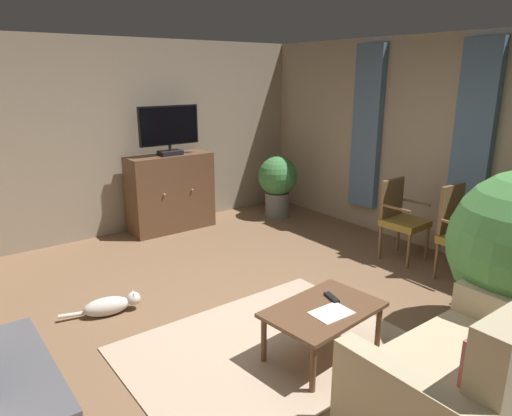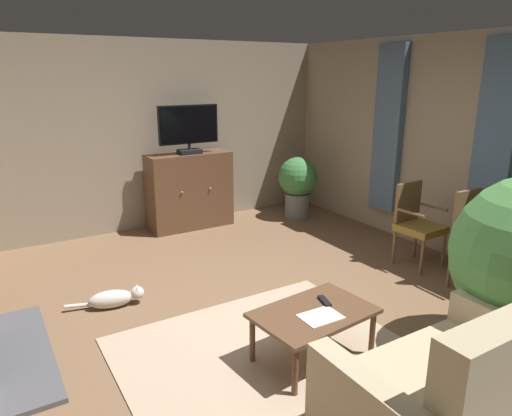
{
  "view_description": "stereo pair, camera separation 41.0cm",
  "coord_description": "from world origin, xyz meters",
  "px_view_note": "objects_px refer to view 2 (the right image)",
  "views": [
    {
      "loc": [
        -2.4,
        -2.96,
        2.14
      ],
      "look_at": [
        -0.02,
        0.18,
        0.99
      ],
      "focal_mm": 32.61,
      "sensor_mm": 36.0,
      "label": 1
    },
    {
      "loc": [
        -2.06,
        -3.19,
        2.14
      ],
      "look_at": [
        -0.02,
        0.18,
        0.99
      ],
      "focal_mm": 32.61,
      "sensor_mm": 36.0,
      "label": 2
    }
  ],
  "objects_px": {
    "coffee_table": "(314,317)",
    "potted_plant_small_fern_corner": "(298,182)",
    "television": "(189,128)",
    "side_chair_nearest_door": "(417,222)",
    "sofa_floral": "(458,396)",
    "tv_cabinet": "(190,192)",
    "side_chair_tucked_against_wall": "(477,240)",
    "cat": "(114,298)",
    "tv_remote": "(325,301)",
    "folded_newspaper": "(321,316)"
  },
  "relations": [
    {
      "from": "tv_cabinet",
      "to": "potted_plant_small_fern_corner",
      "type": "xyz_separation_m",
      "value": [
        1.58,
        -0.43,
        0.04
      ]
    },
    {
      "from": "sofa_floral",
      "to": "potted_plant_small_fern_corner",
      "type": "height_order",
      "value": "sofa_floral"
    },
    {
      "from": "coffee_table",
      "to": "folded_newspaper",
      "type": "height_order",
      "value": "folded_newspaper"
    },
    {
      "from": "side_chair_tucked_against_wall",
      "to": "side_chair_nearest_door",
      "type": "distance_m",
      "value": 0.75
    },
    {
      "from": "television",
      "to": "coffee_table",
      "type": "xyz_separation_m",
      "value": [
        -0.5,
        -3.45,
        -1.06
      ]
    },
    {
      "from": "television",
      "to": "cat",
      "type": "distance_m",
      "value": 2.76
    },
    {
      "from": "coffee_table",
      "to": "tv_remote",
      "type": "relative_size",
      "value": 5.59
    },
    {
      "from": "coffee_table",
      "to": "sofa_floral",
      "type": "xyz_separation_m",
      "value": [
        0.2,
        -1.11,
        -0.04
      ]
    },
    {
      "from": "coffee_table",
      "to": "sofa_floral",
      "type": "relative_size",
      "value": 0.66
    },
    {
      "from": "coffee_table",
      "to": "television",
      "type": "bearing_deg",
      "value": 81.76
    },
    {
      "from": "cat",
      "to": "side_chair_tucked_against_wall",
      "type": "bearing_deg",
      "value": -24.66
    },
    {
      "from": "sofa_floral",
      "to": "tv_cabinet",
      "type": "bearing_deg",
      "value": 86.26
    },
    {
      "from": "side_chair_nearest_door",
      "to": "potted_plant_small_fern_corner",
      "type": "relative_size",
      "value": 1.02
    },
    {
      "from": "coffee_table",
      "to": "potted_plant_small_fern_corner",
      "type": "xyz_separation_m",
      "value": [
        2.08,
        3.07,
        0.18
      ]
    },
    {
      "from": "tv_cabinet",
      "to": "potted_plant_small_fern_corner",
      "type": "distance_m",
      "value": 1.64
    },
    {
      "from": "television",
      "to": "side_chair_nearest_door",
      "type": "xyz_separation_m",
      "value": [
        1.66,
        -2.56,
        -0.91
      ]
    },
    {
      "from": "potted_plant_small_fern_corner",
      "to": "coffee_table",
      "type": "bearing_deg",
      "value": -124.11
    },
    {
      "from": "tv_remote",
      "to": "side_chair_tucked_against_wall",
      "type": "height_order",
      "value": "side_chair_tucked_against_wall"
    },
    {
      "from": "folded_newspaper",
      "to": "tv_remote",
      "type": "bearing_deg",
      "value": 44.92
    },
    {
      "from": "tv_cabinet",
      "to": "cat",
      "type": "distance_m",
      "value": 2.49
    },
    {
      "from": "side_chair_tucked_against_wall",
      "to": "potted_plant_small_fern_corner",
      "type": "xyz_separation_m",
      "value": [
        -0.09,
        2.93,
        0.02
      ]
    },
    {
      "from": "cat",
      "to": "potted_plant_small_fern_corner",
      "type": "bearing_deg",
      "value": 24.25
    },
    {
      "from": "side_chair_nearest_door",
      "to": "side_chair_tucked_against_wall",
      "type": "bearing_deg",
      "value": -89.64
    },
    {
      "from": "tv_remote",
      "to": "side_chair_tucked_against_wall",
      "type": "relative_size",
      "value": 0.17
    },
    {
      "from": "tv_cabinet",
      "to": "side_chair_tucked_against_wall",
      "type": "relative_size",
      "value": 1.16
    },
    {
      "from": "coffee_table",
      "to": "potted_plant_small_fern_corner",
      "type": "distance_m",
      "value": 3.71
    },
    {
      "from": "television",
      "to": "cat",
      "type": "relative_size",
      "value": 1.21
    },
    {
      "from": "side_chair_tucked_against_wall",
      "to": "potted_plant_small_fern_corner",
      "type": "relative_size",
      "value": 1.09
    },
    {
      "from": "sofa_floral",
      "to": "potted_plant_small_fern_corner",
      "type": "bearing_deg",
      "value": 65.78
    },
    {
      "from": "side_chair_nearest_door",
      "to": "potted_plant_small_fern_corner",
      "type": "xyz_separation_m",
      "value": [
        -0.08,
        2.18,
        0.04
      ]
    },
    {
      "from": "sofa_floral",
      "to": "television",
      "type": "bearing_deg",
      "value": 86.22
    },
    {
      "from": "coffee_table",
      "to": "side_chair_nearest_door",
      "type": "height_order",
      "value": "side_chair_nearest_door"
    },
    {
      "from": "coffee_table",
      "to": "sofa_floral",
      "type": "height_order",
      "value": "sofa_floral"
    },
    {
      "from": "television",
      "to": "side_chair_tucked_against_wall",
      "type": "xyz_separation_m",
      "value": [
        1.67,
        -3.31,
        -0.89
      ]
    },
    {
      "from": "folded_newspaper",
      "to": "side_chair_tucked_against_wall",
      "type": "xyz_separation_m",
      "value": [
        2.18,
        0.23,
        0.11
      ]
    },
    {
      "from": "television",
      "to": "sofa_floral",
      "type": "xyz_separation_m",
      "value": [
        -0.3,
        -4.56,
        -1.1
      ]
    },
    {
      "from": "folded_newspaper",
      "to": "potted_plant_small_fern_corner",
      "type": "xyz_separation_m",
      "value": [
        2.09,
        3.16,
        0.13
      ]
    },
    {
      "from": "tv_cabinet",
      "to": "side_chair_nearest_door",
      "type": "xyz_separation_m",
      "value": [
        1.66,
        -2.61,
        -0.0
      ]
    },
    {
      "from": "sofa_floral",
      "to": "cat",
      "type": "bearing_deg",
      "value": 115.19
    },
    {
      "from": "folded_newspaper",
      "to": "television",
      "type": "bearing_deg",
      "value": 82.93
    },
    {
      "from": "potted_plant_small_fern_corner",
      "to": "cat",
      "type": "xyz_separation_m",
      "value": [
        -3.17,
        -1.43,
        -0.46
      ]
    },
    {
      "from": "side_chair_tucked_against_wall",
      "to": "sofa_floral",
      "type": "bearing_deg",
      "value": -147.58
    },
    {
      "from": "cat",
      "to": "television",
      "type": "bearing_deg",
      "value": 48.64
    },
    {
      "from": "tv_cabinet",
      "to": "side_chair_tucked_against_wall",
      "type": "distance_m",
      "value": 3.75
    },
    {
      "from": "potted_plant_small_fern_corner",
      "to": "cat",
      "type": "relative_size",
      "value": 1.32
    },
    {
      "from": "tv_cabinet",
      "to": "side_chair_tucked_against_wall",
      "type": "bearing_deg",
      "value": -63.61
    },
    {
      "from": "coffee_table",
      "to": "side_chair_nearest_door",
      "type": "bearing_deg",
      "value": 22.38
    },
    {
      "from": "television",
      "to": "cat",
      "type": "height_order",
      "value": "television"
    },
    {
      "from": "folded_newspaper",
      "to": "side_chair_tucked_against_wall",
      "type": "distance_m",
      "value": 2.19
    },
    {
      "from": "potted_plant_small_fern_corner",
      "to": "cat",
      "type": "bearing_deg",
      "value": -155.75
    }
  ]
}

